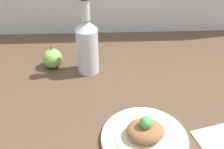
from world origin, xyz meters
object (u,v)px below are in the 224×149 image
Objects in this scene: plate at (144,138)px; plated_food at (145,131)px; cider_bottle at (87,44)px; apple at (53,58)px.

plated_food is (0.00, 0.00, 2.67)cm from plate.
plated_food is 0.57× the size of cider_bottle.
apple is at bearing 166.35° from cider_bottle.
plate is 39.40cm from cider_bottle.
cider_bottle reaches higher than plated_food.
plate is 1.44× the size of plated_food.
plated_food reaches higher than plate.
apple reaches higher than plate.
cider_bottle is 3.26× the size of apple.
plated_food is at bearing 90.00° from plate.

